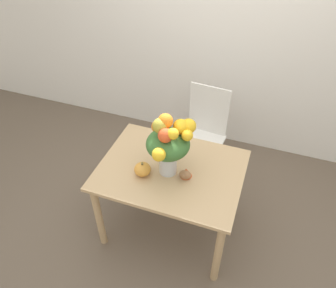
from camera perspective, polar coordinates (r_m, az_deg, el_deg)
name	(u,v)px	position (r m, az deg, el deg)	size (l,w,h in m)	color
ground_plane	(171,225)	(3.13, 0.45, -13.88)	(12.00, 12.00, 0.00)	brown
wall_back	(220,25)	(3.42, 9.10, 19.76)	(8.00, 0.06, 2.70)	white
dining_table	(171,179)	(2.64, 0.52, -6.03)	(1.11, 0.84, 0.74)	tan
flower_vase	(169,143)	(2.35, 0.22, 0.19)	(0.34, 0.41, 0.52)	silver
pumpkin	(143,169)	(2.49, -4.46, -4.39)	(0.13, 0.13, 0.12)	gold
turkey_figurine	(186,173)	(2.48, 3.09, -5.13)	(0.09, 0.12, 0.08)	#936642
dining_chair_near_window	(203,134)	(3.28, 6.13, 1.71)	(0.45, 0.45, 0.98)	white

